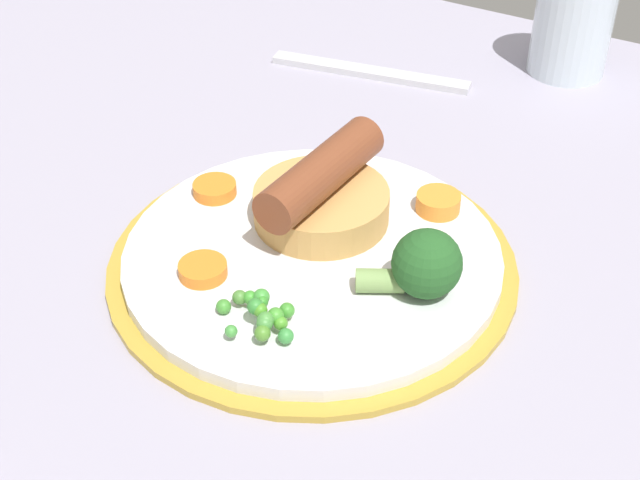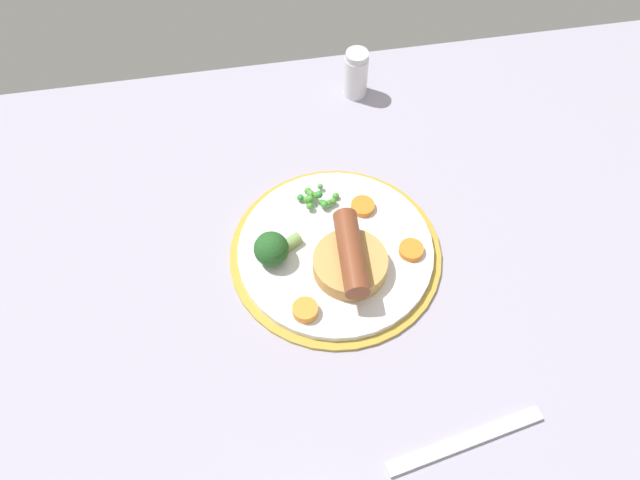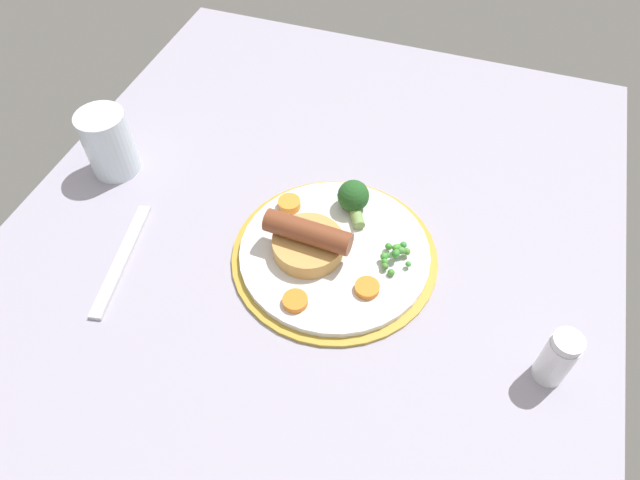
% 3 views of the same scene
% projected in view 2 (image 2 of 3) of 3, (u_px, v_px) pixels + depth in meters
% --- Properties ---
extents(dining_table, '(1.10, 0.80, 0.03)m').
position_uv_depth(dining_table, '(377.00, 285.00, 0.89)').
color(dining_table, '#9E99AD').
rests_on(dining_table, ground).
extents(dinner_plate, '(0.26, 0.26, 0.01)m').
position_uv_depth(dinner_plate, '(335.00, 253.00, 0.89)').
color(dinner_plate, '#B79333').
rests_on(dinner_plate, dining_table).
extents(sausage_pudding, '(0.09, 0.11, 0.05)m').
position_uv_depth(sausage_pudding, '(350.00, 260.00, 0.85)').
color(sausage_pudding, tan).
rests_on(sausage_pudding, dinner_plate).
extents(pea_pile, '(0.05, 0.04, 0.02)m').
position_uv_depth(pea_pile, '(316.00, 197.00, 0.91)').
color(pea_pile, '#44943E').
rests_on(pea_pile, dinner_plate).
extents(broccoli_floret_near, '(0.06, 0.05, 0.04)m').
position_uv_depth(broccoli_floret_near, '(273.00, 248.00, 0.86)').
color(broccoli_floret_near, '#235623').
rests_on(broccoli_floret_near, dinner_plate).
extents(carrot_slice_1, '(0.04, 0.04, 0.01)m').
position_uv_depth(carrot_slice_1, '(361.00, 207.00, 0.91)').
color(carrot_slice_1, orange).
rests_on(carrot_slice_1, dinner_plate).
extents(carrot_slice_4, '(0.04, 0.04, 0.01)m').
position_uv_depth(carrot_slice_4, '(305.00, 310.00, 0.83)').
color(carrot_slice_4, orange).
rests_on(carrot_slice_4, dinner_plate).
extents(carrot_slice_5, '(0.04, 0.04, 0.01)m').
position_uv_depth(carrot_slice_5, '(411.00, 250.00, 0.88)').
color(carrot_slice_5, orange).
rests_on(carrot_slice_5, dinner_plate).
extents(fork, '(0.18, 0.05, 0.01)m').
position_uv_depth(fork, '(465.00, 441.00, 0.76)').
color(fork, silver).
rests_on(fork, dining_table).
extents(salt_shaker, '(0.03, 0.03, 0.08)m').
position_uv_depth(salt_shaker, '(356.00, 74.00, 1.02)').
color(salt_shaker, silver).
rests_on(salt_shaker, dining_table).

